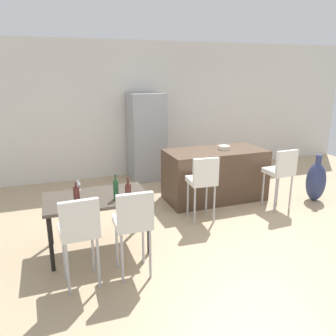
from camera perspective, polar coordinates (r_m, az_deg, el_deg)
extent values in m
plane|color=tan|center=(5.55, 8.18, -8.32)|extent=(10.00, 10.00, 0.00)
cube|color=silver|center=(7.71, -1.43, 9.97)|extent=(10.00, 0.12, 2.90)
cube|color=#4C3828|center=(6.19, 7.92, -1.12)|extent=(1.79, 0.86, 0.92)
cube|color=white|center=(5.23, 5.67, -2.14)|extent=(0.43, 0.43, 0.08)
cube|color=white|center=(5.01, 6.45, -0.34)|extent=(0.40, 0.09, 0.36)
cylinder|color=#B2B2B7|center=(5.43, 3.38, -5.24)|extent=(0.03, 0.03, 0.61)
cylinder|color=#B2B2B7|center=(5.54, 6.52, -4.88)|extent=(0.03, 0.03, 0.61)
cylinder|color=#B2B2B7|center=(5.15, 4.55, -6.48)|extent=(0.03, 0.03, 0.61)
cylinder|color=#B2B2B7|center=(5.27, 7.83, -6.08)|extent=(0.03, 0.03, 0.61)
cube|color=white|center=(5.97, 18.21, -0.56)|extent=(0.42, 0.42, 0.08)
cube|color=white|center=(5.79, 19.48, 1.08)|extent=(0.40, 0.08, 0.36)
cylinder|color=#B2B2B7|center=(6.09, 15.80, -3.45)|extent=(0.03, 0.03, 0.61)
cylinder|color=#B2B2B7|center=(6.28, 18.10, -3.02)|extent=(0.03, 0.03, 0.61)
cylinder|color=#B2B2B7|center=(5.86, 17.73, -4.39)|extent=(0.03, 0.03, 0.61)
cylinder|color=#B2B2B7|center=(6.06, 20.05, -3.92)|extent=(0.03, 0.03, 0.61)
cube|color=#4C4238|center=(4.41, -12.04, -5.00)|extent=(1.31, 0.79, 0.04)
cylinder|color=black|center=(4.83, -19.42, -8.43)|extent=(0.05, 0.05, 0.70)
cylinder|color=black|center=(4.96, -5.51, -6.90)|extent=(0.05, 0.05, 0.70)
cylinder|color=black|center=(4.23, -19.21, -12.07)|extent=(0.05, 0.05, 0.70)
cylinder|color=black|center=(4.37, -3.26, -10.16)|extent=(0.05, 0.05, 0.70)
cube|color=white|center=(3.78, -14.90, -10.09)|extent=(0.42, 0.42, 0.08)
cube|color=white|center=(3.53, -14.75, -8.05)|extent=(0.40, 0.08, 0.36)
cylinder|color=#B2B2B7|center=(4.06, -17.17, -13.80)|extent=(0.03, 0.03, 0.61)
cylinder|color=#B2B2B7|center=(4.10, -12.61, -13.19)|extent=(0.03, 0.03, 0.61)
cylinder|color=#B2B2B7|center=(3.79, -16.62, -16.11)|extent=(0.03, 0.03, 0.61)
cylinder|color=#B2B2B7|center=(3.82, -11.69, -15.43)|extent=(0.03, 0.03, 0.61)
cube|color=white|center=(3.86, -6.07, -9.04)|extent=(0.41, 0.41, 0.08)
cube|color=white|center=(3.61, -5.58, -6.99)|extent=(0.40, 0.07, 0.36)
cylinder|color=#B2B2B7|center=(4.13, -8.65, -12.73)|extent=(0.03, 0.03, 0.61)
cylinder|color=#B2B2B7|center=(4.18, -4.24, -12.15)|extent=(0.03, 0.03, 0.61)
cylinder|color=#B2B2B7|center=(3.85, -7.77, -14.95)|extent=(0.03, 0.03, 0.61)
cylinder|color=#B2B2B7|center=(3.91, -3.03, -14.28)|extent=(0.03, 0.03, 0.61)
cylinder|color=#194723|center=(4.23, -8.81, -3.74)|extent=(0.07, 0.07, 0.24)
cylinder|color=#194723|center=(4.18, -8.90, -1.64)|extent=(0.02, 0.02, 0.09)
cylinder|color=#471E19|center=(4.16, -15.21, -4.60)|extent=(0.07, 0.07, 0.22)
cylinder|color=#471E19|center=(4.11, -15.35, -2.76)|extent=(0.03, 0.03, 0.06)
cylinder|color=#471E19|center=(4.14, -6.75, -4.23)|extent=(0.07, 0.07, 0.22)
cylinder|color=#471E19|center=(4.09, -6.82, -2.20)|extent=(0.03, 0.03, 0.09)
cylinder|color=silver|center=(4.67, -14.93, -3.68)|extent=(0.06, 0.06, 0.00)
cylinder|color=silver|center=(4.66, -14.97, -3.20)|extent=(0.01, 0.01, 0.08)
cone|color=silver|center=(4.63, -15.05, -2.21)|extent=(0.07, 0.07, 0.09)
cube|color=#939699|center=(7.25, -3.67, 5.29)|extent=(0.72, 0.68, 1.84)
cylinder|color=beige|center=(6.14, 9.48, 3.44)|extent=(0.20, 0.20, 0.07)
ellipsoid|color=navy|center=(6.65, 23.75, -2.15)|extent=(0.34, 0.34, 0.70)
cylinder|color=navy|center=(6.54, 24.16, 1.33)|extent=(0.10, 0.10, 0.17)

